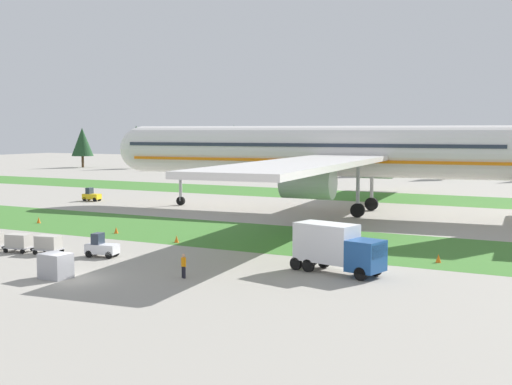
{
  "coord_description": "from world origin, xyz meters",
  "views": [
    {
      "loc": [
        32.99,
        -35.33,
        10.38
      ],
      "look_at": [
        0.62,
        26.32,
        4.0
      ],
      "focal_mm": 47.63,
      "sensor_mm": 36.0,
      "label": 1
    }
  ],
  "objects_px": {
    "airliner": "(348,151)",
    "cargo_dolly_second": "(19,241)",
    "baggage_tug": "(101,247)",
    "catering_truck": "(337,247)",
    "cargo_dolly_lead": "(48,243)",
    "uld_container_1": "(56,266)",
    "ground_crew_marshaller": "(184,265)",
    "taxiway_marker_2": "(438,258)",
    "taxiway_marker_3": "(116,230)",
    "taxiway_marker_1": "(39,220)",
    "taxiway_marker_0": "(177,239)",
    "pushback_tractor": "(91,196)"
  },
  "relations": [
    {
      "from": "uld_container_1",
      "to": "cargo_dolly_second",
      "type": "bearing_deg",
      "value": 148.61
    },
    {
      "from": "airliner",
      "to": "cargo_dolly_lead",
      "type": "relative_size",
      "value": 33.18
    },
    {
      "from": "catering_truck",
      "to": "taxiway_marker_2",
      "type": "relative_size",
      "value": 10.92
    },
    {
      "from": "cargo_dolly_lead",
      "to": "taxiway_marker_3",
      "type": "xyz_separation_m",
      "value": [
        -2.29,
        11.65,
        -0.59
      ]
    },
    {
      "from": "catering_truck",
      "to": "taxiway_marker_2",
      "type": "bearing_deg",
      "value": 155.4
    },
    {
      "from": "taxiway_marker_0",
      "to": "taxiway_marker_3",
      "type": "relative_size",
      "value": 0.99
    },
    {
      "from": "cargo_dolly_lead",
      "to": "ground_crew_marshaller",
      "type": "distance_m",
      "value": 15.64
    },
    {
      "from": "cargo_dolly_lead",
      "to": "cargo_dolly_second",
      "type": "height_order",
      "value": "same"
    },
    {
      "from": "airliner",
      "to": "taxiway_marker_3",
      "type": "height_order",
      "value": "airliner"
    },
    {
      "from": "cargo_dolly_second",
      "to": "taxiway_marker_2",
      "type": "distance_m",
      "value": 35.01
    },
    {
      "from": "taxiway_marker_3",
      "to": "taxiway_marker_2",
      "type": "bearing_deg",
      "value": -0.38
    },
    {
      "from": "baggage_tug",
      "to": "pushback_tractor",
      "type": "distance_m",
      "value": 45.88
    },
    {
      "from": "pushback_tractor",
      "to": "taxiway_marker_2",
      "type": "height_order",
      "value": "pushback_tractor"
    },
    {
      "from": "cargo_dolly_lead",
      "to": "taxiway_marker_1",
      "type": "height_order",
      "value": "cargo_dolly_lead"
    },
    {
      "from": "airliner",
      "to": "taxiway_marker_3",
      "type": "relative_size",
      "value": 123.38
    },
    {
      "from": "taxiway_marker_2",
      "to": "taxiway_marker_3",
      "type": "distance_m",
      "value": 32.34
    },
    {
      "from": "baggage_tug",
      "to": "taxiway_marker_1",
      "type": "distance_m",
      "value": 23.59
    },
    {
      "from": "cargo_dolly_lead",
      "to": "pushback_tractor",
      "type": "height_order",
      "value": "pushback_tractor"
    },
    {
      "from": "baggage_tug",
      "to": "cargo_dolly_second",
      "type": "xyz_separation_m",
      "value": [
        -7.78,
        -1.51,
        0.1
      ]
    },
    {
      "from": "ground_crew_marshaller",
      "to": "baggage_tug",
      "type": "bearing_deg",
      "value": 7.28
    },
    {
      "from": "taxiway_marker_2",
      "to": "cargo_dolly_second",
      "type": "bearing_deg",
      "value": -159.98
    },
    {
      "from": "pushback_tractor",
      "to": "taxiway_marker_1",
      "type": "relative_size",
      "value": 3.99
    },
    {
      "from": "cargo_dolly_lead",
      "to": "ground_crew_marshaller",
      "type": "xyz_separation_m",
      "value": [
        15.42,
        -2.62,
        0.03
      ]
    },
    {
      "from": "airliner",
      "to": "baggage_tug",
      "type": "xyz_separation_m",
      "value": [
        -7.64,
        -37.75,
        -6.98
      ]
    },
    {
      "from": "taxiway_marker_0",
      "to": "taxiway_marker_1",
      "type": "distance_m",
      "value": 21.6
    },
    {
      "from": "taxiway_marker_1",
      "to": "taxiway_marker_3",
      "type": "relative_size",
      "value": 1.03
    },
    {
      "from": "baggage_tug",
      "to": "cargo_dolly_second",
      "type": "bearing_deg",
      "value": -90.0
    },
    {
      "from": "taxiway_marker_0",
      "to": "taxiway_marker_2",
      "type": "relative_size",
      "value": 0.97
    },
    {
      "from": "taxiway_marker_3",
      "to": "uld_container_1",
      "type": "bearing_deg",
      "value": -62.16
    },
    {
      "from": "airliner",
      "to": "cargo_dolly_second",
      "type": "bearing_deg",
      "value": 152.9
    },
    {
      "from": "taxiway_marker_2",
      "to": "cargo_dolly_lead",
      "type": "bearing_deg",
      "value": -159.16
    },
    {
      "from": "baggage_tug",
      "to": "ground_crew_marshaller",
      "type": "relative_size",
      "value": 1.61
    },
    {
      "from": "cargo_dolly_second",
      "to": "uld_container_1",
      "type": "bearing_deg",
      "value": 47.64
    },
    {
      "from": "uld_container_1",
      "to": "catering_truck",
      "type": "bearing_deg",
      "value": 32.62
    },
    {
      "from": "ground_crew_marshaller",
      "to": "taxiway_marker_2",
      "type": "relative_size",
      "value": 2.61
    },
    {
      "from": "cargo_dolly_lead",
      "to": "uld_container_1",
      "type": "height_order",
      "value": "uld_container_1"
    },
    {
      "from": "pushback_tractor",
      "to": "ground_crew_marshaller",
      "type": "relative_size",
      "value": 1.56
    },
    {
      "from": "airliner",
      "to": "taxiway_marker_3",
      "type": "bearing_deg",
      "value": 145.56
    },
    {
      "from": "taxiway_marker_2",
      "to": "taxiway_marker_3",
      "type": "relative_size",
      "value": 1.02
    },
    {
      "from": "baggage_tug",
      "to": "uld_container_1",
      "type": "bearing_deg",
      "value": 7.11
    },
    {
      "from": "taxiway_marker_1",
      "to": "catering_truck",
      "type": "bearing_deg",
      "value": -13.83
    },
    {
      "from": "airliner",
      "to": "cargo_dolly_second",
      "type": "distance_m",
      "value": 42.73
    },
    {
      "from": "cargo_dolly_lead",
      "to": "uld_container_1",
      "type": "bearing_deg",
      "value": 36.54
    },
    {
      "from": "airliner",
      "to": "taxiway_marker_2",
      "type": "relative_size",
      "value": 121.51
    },
    {
      "from": "taxiway_marker_1",
      "to": "cargo_dolly_second",
      "type": "bearing_deg",
      "value": -49.51
    },
    {
      "from": "taxiway_marker_2",
      "to": "taxiway_marker_3",
      "type": "xyz_separation_m",
      "value": [
        -32.34,
        0.21,
        -0.01
      ]
    },
    {
      "from": "cargo_dolly_lead",
      "to": "catering_truck",
      "type": "distance_m",
      "value": 24.71
    },
    {
      "from": "baggage_tug",
      "to": "catering_truck",
      "type": "xyz_separation_m",
      "value": [
        19.44,
        2.99,
        1.14
      ]
    },
    {
      "from": "uld_container_1",
      "to": "taxiway_marker_0",
      "type": "relative_size",
      "value": 3.08
    },
    {
      "from": "pushback_tractor",
      "to": "taxiway_marker_1",
      "type": "bearing_deg",
      "value": 21.68
    }
  ]
}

